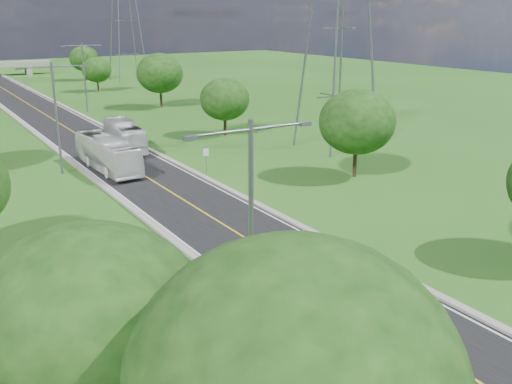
% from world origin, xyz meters
% --- Properties ---
extents(ground, '(260.00, 260.00, 0.00)m').
position_xyz_m(ground, '(0.00, 60.00, 0.00)').
color(ground, '#225718').
rests_on(ground, ground).
extents(road, '(8.00, 150.00, 0.06)m').
position_xyz_m(road, '(0.00, 66.00, 0.03)').
color(road, black).
rests_on(road, ground).
extents(curb_left, '(0.50, 150.00, 0.22)m').
position_xyz_m(curb_left, '(-4.25, 66.00, 0.11)').
color(curb_left, gray).
rests_on(curb_left, ground).
extents(curb_right, '(0.50, 150.00, 0.22)m').
position_xyz_m(curb_right, '(4.25, 66.00, 0.11)').
color(curb_right, gray).
rests_on(curb_right, ground).
extents(speed_limit_sign, '(0.55, 0.09, 2.40)m').
position_xyz_m(speed_limit_sign, '(5.20, 37.98, 1.60)').
color(speed_limit_sign, slate).
rests_on(speed_limit_sign, ground).
extents(streetlight_near_left, '(5.90, 0.25, 10.00)m').
position_xyz_m(streetlight_near_left, '(-6.00, 12.00, 5.94)').
color(streetlight_near_left, slate).
rests_on(streetlight_near_left, ground).
extents(streetlight_mid_left, '(5.90, 0.25, 10.00)m').
position_xyz_m(streetlight_mid_left, '(-6.00, 45.00, 5.94)').
color(streetlight_mid_left, slate).
rests_on(streetlight_mid_left, ground).
extents(streetlight_far_right, '(5.90, 0.25, 10.00)m').
position_xyz_m(streetlight_far_right, '(6.00, 78.00, 5.94)').
color(streetlight_far_right, slate).
rests_on(streetlight_far_right, ground).
extents(power_tower_near, '(9.00, 6.40, 28.00)m').
position_xyz_m(power_tower_near, '(22.00, 40.00, 14.01)').
color(power_tower_near, slate).
rests_on(power_tower_near, ground).
extents(power_tower_far, '(9.00, 6.40, 28.00)m').
position_xyz_m(power_tower_far, '(26.00, 115.00, 14.01)').
color(power_tower_far, slate).
rests_on(power_tower_far, ground).
extents(tree_la, '(7.14, 7.14, 8.30)m').
position_xyz_m(tree_la, '(-14.00, 8.00, 5.27)').
color(tree_la, black).
rests_on(tree_la, ground).
extents(tree_lf, '(7.98, 7.98, 9.28)m').
position_xyz_m(tree_lf, '(-11.00, 2.00, 5.89)').
color(tree_lf, black).
rests_on(tree_lf, ground).
extents(tree_rb, '(6.72, 6.72, 7.82)m').
position_xyz_m(tree_rb, '(16.00, 30.00, 4.95)').
color(tree_rb, black).
rests_on(tree_rb, ground).
extents(tree_rc, '(5.88, 5.88, 6.84)m').
position_xyz_m(tree_rc, '(15.00, 52.00, 4.33)').
color(tree_rc, black).
rests_on(tree_rc, ground).
extents(tree_rd, '(7.14, 7.14, 8.30)m').
position_xyz_m(tree_rd, '(17.00, 76.00, 5.27)').
color(tree_rd, black).
rests_on(tree_rd, ground).
extents(tree_re, '(5.46, 5.46, 6.35)m').
position_xyz_m(tree_re, '(14.50, 100.00, 4.02)').
color(tree_re, black).
rests_on(tree_re, ground).
extents(tree_rf, '(6.30, 6.30, 7.33)m').
position_xyz_m(tree_rf, '(18.00, 120.00, 4.64)').
color(tree_rf, black).
rests_on(tree_rf, ground).
extents(bus_outbound, '(3.93, 11.00, 3.00)m').
position_xyz_m(bus_outbound, '(2.15, 51.07, 1.56)').
color(bus_outbound, silver).
rests_on(bus_outbound, road).
extents(bus_inbound, '(2.94, 11.23, 3.11)m').
position_xyz_m(bus_inbound, '(-2.03, 43.90, 1.61)').
color(bus_inbound, white).
rests_on(bus_inbound, road).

